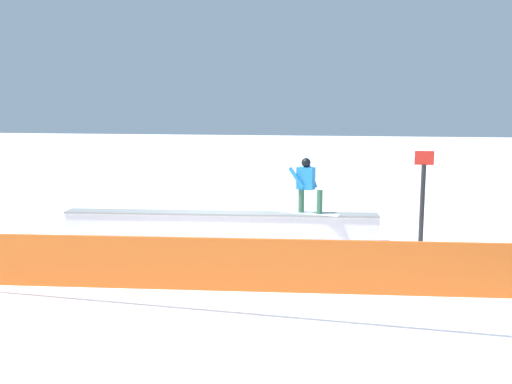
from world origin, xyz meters
The scene contains 5 objects.
ground_plane centered at (0.00, 0.00, 0.00)m, with size 120.00×120.00×0.00m, color white.
grind_box centered at (0.00, 0.00, 0.32)m, with size 7.59×1.49×0.71m.
snowboarder centered at (-2.07, -0.30, 1.42)m, with size 1.47×0.60×1.32m.
safety_fence centered at (0.00, 3.68, 0.47)m, with size 12.41×0.06×0.94m, color orange.
trail_marker centered at (-4.66, 0.30, 1.21)m, with size 0.40×0.10×2.28m.
Camera 1 is at (-3.50, 12.25, 3.09)m, focal length 37.53 mm.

